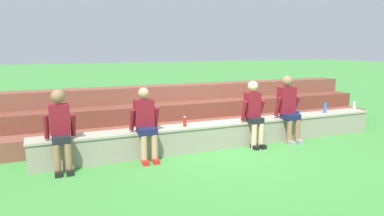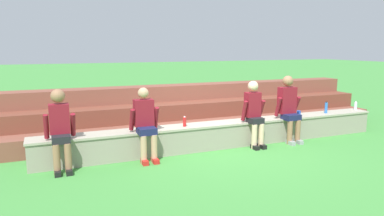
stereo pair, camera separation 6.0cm
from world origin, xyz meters
name	(u,v)px [view 2 (the right image)]	position (x,y,z in m)	size (l,w,h in m)	color
ground_plane	(230,149)	(0.00, 0.00, 0.00)	(80.00, 80.00, 0.00)	#428E3D
stone_seating_wall	(225,133)	(0.00, 0.22, 0.27)	(7.52, 0.48, 0.51)	gray
brick_bleachers	(195,113)	(0.00, 1.80, 0.43)	(9.24, 1.67, 1.10)	brown
person_far_left	(60,127)	(-3.20, -0.02, 0.73)	(0.50, 0.55, 1.36)	#996B4C
person_left_of_center	(145,122)	(-1.76, 0.00, 0.70)	(0.53, 0.56, 1.31)	tan
person_center	(254,112)	(0.53, -0.02, 0.72)	(0.48, 0.49, 1.35)	beige
person_right_of_center	(289,106)	(1.42, 0.03, 0.77)	(0.56, 0.54, 1.43)	#996B4C
water_bottle_mid_left	(185,122)	(-0.93, 0.17, 0.60)	(0.06, 0.06, 0.20)	red
water_bottle_center_gap	(326,108)	(2.63, 0.20, 0.64)	(0.07, 0.07, 0.27)	blue
water_bottle_mid_right	(356,106)	(3.63, 0.27, 0.60)	(0.07, 0.07, 0.21)	silver
plastic_cup_middle	(299,113)	(1.88, 0.25, 0.56)	(0.09, 0.09, 0.10)	blue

